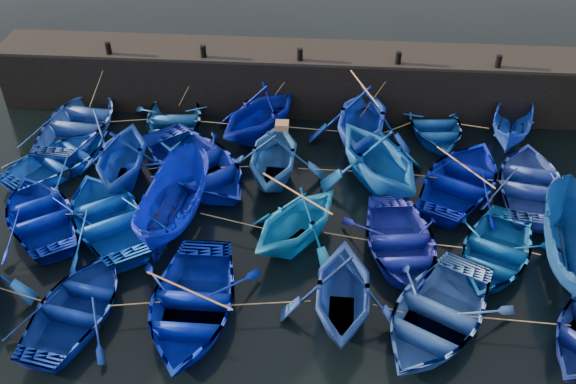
# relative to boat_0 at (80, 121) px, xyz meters

# --- Properties ---
(ground) EXTENTS (120.00, 120.00, 0.00)m
(ground) POSITION_rel_boat_0_xyz_m (8.95, -7.51, -0.57)
(ground) COLOR black
(ground) RESTS_ON ground
(quay_wall) EXTENTS (26.00, 2.50, 2.50)m
(quay_wall) POSITION_rel_boat_0_xyz_m (8.95, 2.99, 0.68)
(quay_wall) COLOR black
(quay_wall) RESTS_ON ground
(quay_top) EXTENTS (26.00, 2.50, 0.12)m
(quay_top) POSITION_rel_boat_0_xyz_m (8.95, 2.99, 1.99)
(quay_top) COLOR black
(quay_top) RESTS_ON quay_wall
(bollard_0) EXTENTS (0.24, 0.24, 0.50)m
(bollard_0) POSITION_rel_boat_0_xyz_m (0.95, 2.09, 2.30)
(bollard_0) COLOR black
(bollard_0) RESTS_ON quay_top
(bollard_1) EXTENTS (0.24, 0.24, 0.50)m
(bollard_1) POSITION_rel_boat_0_xyz_m (4.95, 2.09, 2.30)
(bollard_1) COLOR black
(bollard_1) RESTS_ON quay_top
(bollard_2) EXTENTS (0.24, 0.24, 0.50)m
(bollard_2) POSITION_rel_boat_0_xyz_m (8.95, 2.09, 2.30)
(bollard_2) COLOR black
(bollard_2) RESTS_ON quay_top
(bollard_3) EXTENTS (0.24, 0.24, 0.50)m
(bollard_3) POSITION_rel_boat_0_xyz_m (12.95, 2.09, 2.30)
(bollard_3) COLOR black
(bollard_3) RESTS_ON quay_top
(bollard_4) EXTENTS (0.24, 0.24, 0.50)m
(bollard_4) POSITION_rel_boat_0_xyz_m (16.95, 2.09, 2.30)
(bollard_4) COLOR black
(bollard_4) RESTS_ON quay_top
(boat_0) EXTENTS (4.41, 5.84, 1.14)m
(boat_0) POSITION_rel_boat_0_xyz_m (0.00, 0.00, 0.00)
(boat_0) COLOR #254BA5
(boat_0) RESTS_ON ground
(boat_1) EXTENTS (4.23, 5.38, 1.01)m
(boat_1) POSITION_rel_boat_0_xyz_m (3.80, 0.40, -0.07)
(boat_1) COLOR #1956B0
(boat_1) RESTS_ON ground
(boat_2) EXTENTS (5.71, 5.89, 2.37)m
(boat_2) POSITION_rel_boat_0_xyz_m (7.47, 0.23, 0.61)
(boat_2) COLOR #000B87
(boat_2) RESTS_ON ground
(boat_3) EXTENTS (4.75, 5.32, 2.53)m
(boat_3) POSITION_rel_boat_0_xyz_m (11.56, 0.05, 0.69)
(boat_3) COLOR #1135C9
(boat_3) RESTS_ON ground
(boat_4) EXTENTS (3.65, 4.77, 0.92)m
(boat_4) POSITION_rel_boat_0_xyz_m (14.62, 0.99, -0.11)
(boat_4) COLOR #0F4698
(boat_4) RESTS_ON ground
(boat_5) EXTENTS (2.67, 4.31, 1.56)m
(boat_5) POSITION_rel_boat_0_xyz_m (17.67, 0.73, 0.21)
(boat_5) COLOR blue
(boat_5) RESTS_ON ground
(boat_6) EXTENTS (5.32, 5.66, 0.96)m
(boat_6) POSITION_rel_boat_0_xyz_m (0.09, -2.63, -0.09)
(boat_6) COLOR blue
(boat_6) RESTS_ON ground
(boat_7) EXTENTS (4.02, 4.57, 2.27)m
(boat_7) POSITION_rel_boat_0_xyz_m (2.74, -3.12, 0.56)
(boat_7) COLOR #0D31A4
(boat_7) RESTS_ON ground
(boat_8) EXTENTS (6.90, 7.03, 1.19)m
(boat_8) POSITION_rel_boat_0_xyz_m (5.41, -2.81, 0.02)
(boat_8) COLOR #0A1EAB
(boat_8) RESTS_ON ground
(boat_9) EXTENTS (3.91, 4.48, 2.28)m
(boat_9) POSITION_rel_boat_0_xyz_m (8.31, -2.66, 0.57)
(boat_9) COLOR #1D5296
(boat_9) RESTS_ON ground
(boat_10) EXTENTS (6.03, 6.29, 2.56)m
(boat_10) POSITION_rel_boat_0_xyz_m (12.13, -2.67, 0.71)
(boat_10) COLOR blue
(boat_10) RESTS_ON ground
(boat_11) EXTENTS (5.66, 6.28, 1.07)m
(boat_11) POSITION_rel_boat_0_xyz_m (15.22, -2.85, -0.04)
(boat_11) COLOR #000C96
(boat_11) RESTS_ON ground
(boat_12) EXTENTS (4.30, 5.42, 1.01)m
(boat_12) POSITION_rel_boat_0_xyz_m (17.68, -2.84, -0.07)
(boat_12) COLOR #2842A0
(boat_12) RESTS_ON ground
(boat_13) EXTENTS (5.36, 5.70, 0.96)m
(boat_13) POSITION_rel_boat_0_xyz_m (0.59, -5.91, -0.09)
(boat_13) COLOR #0014A1
(boat_13) RESTS_ON ground
(boat_14) EXTENTS (5.84, 6.23, 1.05)m
(boat_14) POSITION_rel_boat_0_xyz_m (2.96, -5.88, -0.05)
(boat_14) COLOR blue
(boat_14) RESTS_ON ground
(boat_15) EXTENTS (2.44, 5.06, 1.88)m
(boat_15) POSITION_rel_boat_0_xyz_m (5.15, -5.52, 0.37)
(boat_15) COLOR #0818A6
(boat_15) RESTS_ON ground
(boat_16) EXTENTS (5.14, 5.27, 2.11)m
(boat_16) POSITION_rel_boat_0_xyz_m (9.36, -6.18, 0.48)
(boat_16) COLOR blue
(boat_16) RESTS_ON ground
(boat_17) EXTENTS (3.98, 5.16, 0.99)m
(boat_17) POSITION_rel_boat_0_xyz_m (12.74, -6.47, -0.08)
(boat_17) COLOR #17209A
(boat_17) RESTS_ON ground
(boat_18) EXTENTS (4.74, 5.39, 0.93)m
(boat_18) POSITION_rel_boat_0_xyz_m (15.74, -6.59, -0.11)
(boat_18) COLOR #0A51A0
(boat_18) RESTS_ON ground
(boat_19) EXTENTS (2.52, 5.33, 1.99)m
(boat_19) POSITION_rel_boat_0_xyz_m (18.02, -6.73, 0.42)
(boat_19) COLOR navy
(boat_19) RESTS_ON ground
(boat_21) EXTENTS (4.02, 5.02, 0.93)m
(boat_21) POSITION_rel_boat_0_xyz_m (3.24, -9.86, -0.11)
(boat_21) COLOR navy
(boat_21) RESTS_ON ground
(boat_22) EXTENTS (3.75, 5.23, 1.08)m
(boat_22) POSITION_rel_boat_0_xyz_m (6.52, -9.60, -0.03)
(boat_22) COLOR #0218AC
(boat_22) RESTS_ON ground
(boat_23) EXTENTS (3.66, 4.22, 2.18)m
(boat_23) POSITION_rel_boat_0_xyz_m (10.89, -9.22, 0.52)
(boat_23) COLOR navy
(boat_23) RESTS_ON ground
(boat_24) EXTENTS (5.69, 6.26, 1.06)m
(boat_24) POSITION_rel_boat_0_xyz_m (13.56, -9.47, -0.04)
(boat_24) COLOR blue
(boat_24) RESTS_ON ground
(wooden_crate) EXTENTS (0.47, 0.45, 0.24)m
(wooden_crate) POSITION_rel_boat_0_xyz_m (8.61, -2.66, 1.83)
(wooden_crate) COLOR #9A6F43
(wooden_crate) RESTS_ON boat_9
(mooring_ropes) EXTENTS (17.71, 12.09, 2.10)m
(mooring_ropes) POSITION_rel_boat_0_xyz_m (9.13, -2.59, 0.30)
(mooring_ropes) COLOR tan
(mooring_ropes) RESTS_ON ground
(loose_oars) EXTENTS (10.96, 11.73, 1.52)m
(loose_oars) POSITION_rel_boat_0_xyz_m (10.67, -4.65, 1.16)
(loose_oars) COLOR #99724C
(loose_oars) RESTS_ON ground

